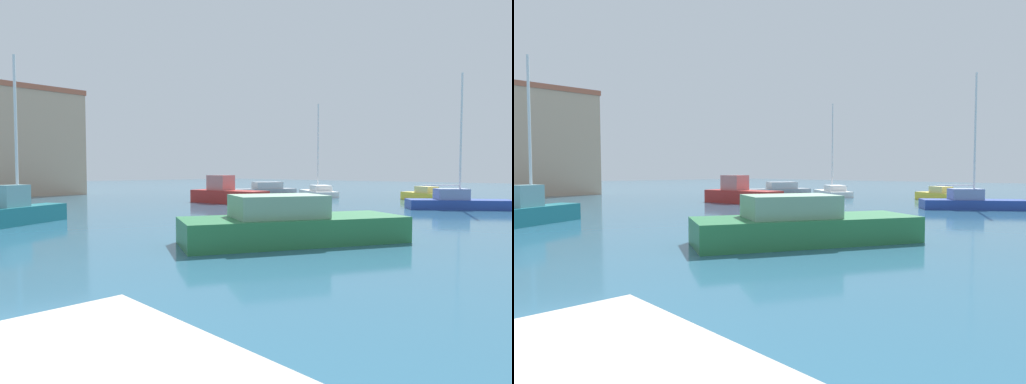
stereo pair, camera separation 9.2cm
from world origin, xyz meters
The scene contains 9 objects.
water centered at (15.00, 20.00, 0.00)m, with size 160.00×160.00×0.00m, color #285670.
sailboat_white_behind_lamppost centered at (32.68, 18.87, 0.44)m, with size 5.44×6.43×8.92m.
sailboat_blue_far_left centered at (27.87, 4.08, 0.50)m, with size 5.45×6.19×8.62m.
sailboat_teal_near_pier centered at (5.33, 14.87, 0.63)m, with size 4.75×3.40×7.60m.
motorboat_red_center_channel centered at (20.71, 18.35, 0.68)m, with size 3.10×6.38×2.12m.
motorboat_green_inner_mooring centered at (10.53, 3.08, 0.60)m, with size 7.91×5.64×1.62m.
motorboat_yellow_far_right centered at (33.56, 8.58, 0.43)m, with size 3.77×5.25×1.20m.
motorboat_grey_mid_harbor centered at (31.67, 25.91, 0.45)m, with size 8.62×5.15×1.28m.
waterfront_apartments centered at (13.03, 42.17, 5.36)m, with size 9.83×9.48×10.70m.
Camera 1 is at (-0.20, -6.29, 2.40)m, focal length 29.75 mm.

